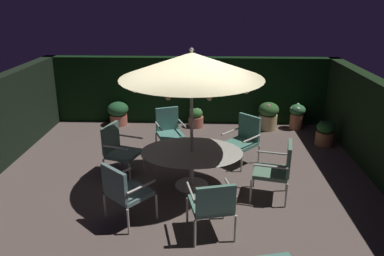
# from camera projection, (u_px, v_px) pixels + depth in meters

# --- Properties ---
(ground_plane) EXTENTS (7.91, 7.30, 0.02)m
(ground_plane) POSITION_uv_depth(u_px,v_px,m) (182.00, 182.00, 6.96)
(ground_plane) COLOR brown
(hedge_backdrop_rear) EXTENTS (7.91, 0.30, 1.80)m
(hedge_backdrop_rear) POSITION_uv_depth(u_px,v_px,m) (190.00, 90.00, 9.91)
(hedge_backdrop_rear) COLOR black
(hedge_backdrop_rear) RESTS_ON ground_plane
(patio_dining_table) EXTENTS (1.85, 1.40, 0.72)m
(patio_dining_table) POSITION_uv_depth(u_px,v_px,m) (192.00, 157.00, 6.58)
(patio_dining_table) COLOR #B8AFA7
(patio_dining_table) RESTS_ON ground_plane
(patio_umbrella) EXTENTS (2.44, 2.44, 2.56)m
(patio_umbrella) POSITION_uv_depth(u_px,v_px,m) (192.00, 66.00, 5.99)
(patio_umbrella) COLOR #BCB5A6
(patio_umbrella) RESTS_ON ground_plane
(patio_chair_north) EXTENTS (0.73, 0.75, 1.05)m
(patio_chair_north) POSITION_uv_depth(u_px,v_px,m) (169.00, 129.00, 7.93)
(patio_chair_north) COLOR #B3B1A9
(patio_chair_north) RESTS_ON ground_plane
(patio_chair_northeast) EXTENTS (0.75, 0.76, 1.01)m
(patio_chair_northeast) POSITION_uv_depth(u_px,v_px,m) (118.00, 147.00, 7.08)
(patio_chair_northeast) COLOR #B4B4AC
(patio_chair_northeast) RESTS_ON ground_plane
(patio_chair_east) EXTENTS (0.85, 0.85, 0.99)m
(patio_chair_east) POSITION_uv_depth(u_px,v_px,m) (124.00, 190.00, 5.54)
(patio_chair_east) COLOR #B8B1A5
(patio_chair_east) RESTS_ON ground_plane
(patio_chair_southeast) EXTENTS (0.75, 0.75, 0.94)m
(patio_chair_southeast) POSITION_uv_depth(u_px,v_px,m) (212.00, 203.00, 5.20)
(patio_chair_southeast) COLOR #B4B5A6
(patio_chair_southeast) RESTS_ON ground_plane
(patio_chair_south) EXTENTS (0.73, 0.71, 1.05)m
(patio_chair_south) POSITION_uv_depth(u_px,v_px,m) (278.00, 167.00, 6.21)
(patio_chair_south) COLOR #B3B3AB
(patio_chair_south) RESTS_ON ground_plane
(patio_chair_southwest) EXTENTS (0.84, 0.84, 1.00)m
(patio_chair_southwest) POSITION_uv_depth(u_px,v_px,m) (244.00, 137.00, 7.59)
(patio_chair_southwest) COLOR #BBB4A7
(patio_chair_southwest) RESTS_ON ground_plane
(potted_plant_front_corner) EXTENTS (0.40, 0.40, 0.51)m
(potted_plant_front_corner) POSITION_uv_depth(u_px,v_px,m) (196.00, 118.00, 9.72)
(potted_plant_front_corner) COLOR #A45C49
(potted_plant_front_corner) RESTS_ON ground_plane
(potted_plant_back_center) EXTENTS (0.53, 0.53, 0.73)m
(potted_plant_back_center) POSITION_uv_depth(u_px,v_px,m) (268.00, 115.00, 9.50)
(potted_plant_back_center) COLOR tan
(potted_plant_back_center) RESTS_ON ground_plane
(potted_plant_left_near) EXTENTS (0.56, 0.56, 0.64)m
(potted_plant_left_near) POSITION_uv_depth(u_px,v_px,m) (118.00, 113.00, 9.84)
(potted_plant_left_near) COLOR #AA5B47
(potted_plant_left_near) RESTS_ON ground_plane
(potted_plant_back_right) EXTENTS (0.41, 0.41, 0.66)m
(potted_plant_back_right) POSITION_uv_depth(u_px,v_px,m) (297.00, 115.00, 9.55)
(potted_plant_back_right) COLOR #A25E46
(potted_plant_back_right) RESTS_ON ground_plane
(potted_plant_left_far) EXTENTS (0.42, 0.42, 0.59)m
(potted_plant_left_far) POSITION_uv_depth(u_px,v_px,m) (325.00, 133.00, 8.55)
(potted_plant_left_far) COLOR #A26441
(potted_plant_left_far) RESTS_ON ground_plane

